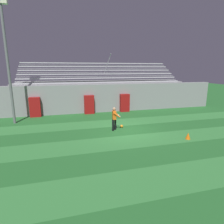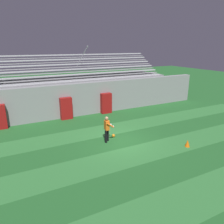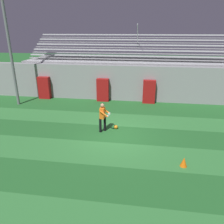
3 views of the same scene
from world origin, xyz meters
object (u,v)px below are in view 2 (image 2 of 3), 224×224
Objects in this scene: padding_pillar_gate_right at (106,103)px; traffic_cone at (187,143)px; soccer_ball at (113,136)px; padding_pillar_gate_left at (66,108)px; goalkeeper at (107,128)px.

padding_pillar_gate_right is 8.53m from traffic_cone.
soccer_ball is (-1.93, -5.11, -0.79)m from padding_pillar_gate_right.
padding_pillar_gate_left reaches higher than goalkeeper.
goalkeeper is at bearing 144.55° from traffic_cone.
padding_pillar_gate_right is 8.22× the size of soccer_ball.
padding_pillar_gate_left is at bearing 120.85° from traffic_cone.
goalkeeper is at bearing -79.59° from padding_pillar_gate_left.
padding_pillar_gate_right is at bearing 69.27° from soccer_ball.
goalkeeper is 7.59× the size of soccer_ball.
soccer_ball is at bearing 32.69° from goalkeeper.
padding_pillar_gate_right is at bearing 99.30° from traffic_cone.
traffic_cone is at bearing -80.70° from padding_pillar_gate_right.
traffic_cone is (3.99, -2.84, -0.74)m from goalkeeper.
padding_pillar_gate_left is 5.64m from goalkeeper.
padding_pillar_gate_right is at bearing 0.00° from padding_pillar_gate_left.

